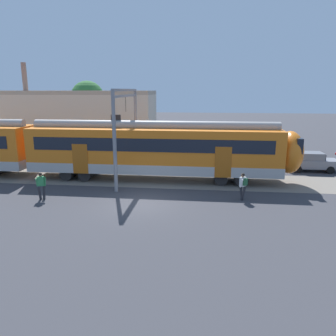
% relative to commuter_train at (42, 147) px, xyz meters
% --- Properties ---
extents(ground_plane, '(160.00, 160.00, 0.00)m').
position_rel_commuter_train_xyz_m(ground_plane, '(8.64, -5.32, -2.25)').
color(ground_plane, '#38383D').
extents(track_bed, '(80.00, 4.40, 0.01)m').
position_rel_commuter_train_xyz_m(track_bed, '(-2.48, 0.00, -2.25)').
color(track_bed, slate).
rests_on(track_bed, ground).
extents(commuter_train, '(38.05, 3.07, 4.73)m').
position_rel_commuter_train_xyz_m(commuter_train, '(0.00, 0.00, 0.00)').
color(commuter_train, '#B2ADA8').
rests_on(commuter_train, ground).
extents(pedestrian_green, '(0.54, 0.69, 1.67)m').
position_rel_commuter_train_xyz_m(pedestrian_green, '(2.53, -5.24, -1.29)').
color(pedestrian_green, '#28282D').
rests_on(pedestrian_green, ground).
extents(pedestrian_white, '(0.50, 0.68, 1.67)m').
position_rel_commuter_train_xyz_m(pedestrian_white, '(14.54, -4.00, -1.26)').
color(pedestrian_white, '#28282D').
rests_on(pedestrian_white, ground).
extents(parked_car_grey, '(4.02, 1.79, 1.54)m').
position_rel_commuter_train_xyz_m(parked_car_grey, '(20.87, 4.07, -1.47)').
color(parked_car_grey, gray).
rests_on(parked_car_grey, ground).
extents(catenary_gantry, '(0.24, 6.64, 6.53)m').
position_rel_commuter_train_xyz_m(catenary_gantry, '(6.57, 0.00, 2.06)').
color(catenary_gantry, gray).
rests_on(catenary_gantry, ground).
extents(background_building, '(16.68, 5.00, 9.20)m').
position_rel_commuter_train_xyz_m(background_building, '(-1.47, 9.96, 0.95)').
color(background_building, beige).
rests_on(background_building, ground).
extents(street_tree_left, '(3.50, 3.50, 7.42)m').
position_rel_commuter_train_xyz_m(street_tree_left, '(-0.25, 11.07, 3.38)').
color(street_tree_left, brown).
rests_on(street_tree_left, ground).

